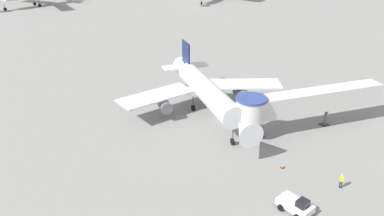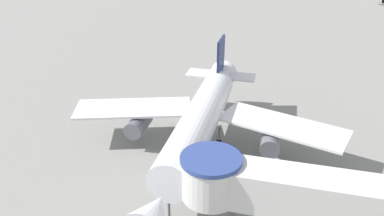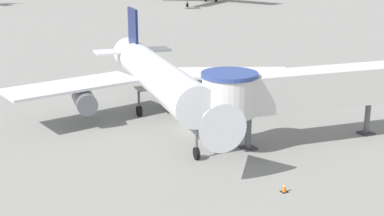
# 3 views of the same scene
# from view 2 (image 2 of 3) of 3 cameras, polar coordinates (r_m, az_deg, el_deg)

# --- Properties ---
(ground_plane) EXTENTS (800.00, 800.00, 0.00)m
(ground_plane) POSITION_cam_2_polar(r_m,az_deg,el_deg) (32.48, 3.65, -10.91)
(ground_plane) COLOR gray
(main_airplane) EXTENTS (26.20, 26.83, 8.72)m
(main_airplane) POSITION_cam_2_polar(r_m,az_deg,el_deg) (33.76, 1.37, -1.85)
(main_airplane) COLOR silver
(main_airplane) RESTS_ON ground_plane
(jet_bridge) EXTENTS (22.07, 6.54, 5.96)m
(jet_bridge) POSITION_cam_2_polar(r_m,az_deg,el_deg) (25.43, 20.17, -12.58)
(jet_bridge) COLOR silver
(jet_bridge) RESTS_ON ground_plane
(traffic_cone_starboard_wing) EXTENTS (0.47, 0.47, 0.78)m
(traffic_cone_starboard_wing) POSITION_cam_2_polar(r_m,az_deg,el_deg) (34.76, 17.90, -8.79)
(traffic_cone_starboard_wing) COLOR black
(traffic_cone_starboard_wing) RESTS_ON ground_plane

